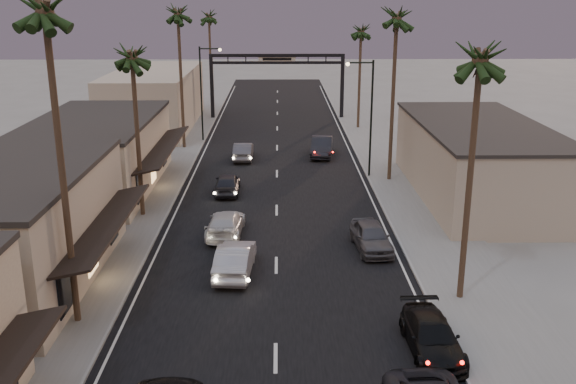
{
  "coord_description": "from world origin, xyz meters",
  "views": [
    {
      "loc": [
        0.16,
        -3.08,
        13.64
      ],
      "look_at": [
        0.69,
        32.98,
        2.5
      ],
      "focal_mm": 40.0,
      "sensor_mm": 36.0,
      "label": 1
    }
  ],
  "objects_px": {
    "streetlight_left": "(204,86)",
    "palm_lb": "(44,1)",
    "streetlight_right": "(368,109)",
    "palm_rb": "(397,12)",
    "curbside_black": "(432,336)",
    "arch": "(277,70)",
    "palm_ra": "(481,50)",
    "palm_rc": "(361,27)",
    "oncoming_silver": "(235,259)",
    "palm_ld": "(178,9)",
    "palm_far": "(209,13)",
    "palm_lc": "(131,50)"
  },
  "relations": [
    {
      "from": "streetlight_left",
      "to": "palm_lb",
      "type": "relative_size",
      "value": 0.59
    },
    {
      "from": "streetlight_right",
      "to": "palm_rb",
      "type": "distance_m",
      "value": 7.35
    },
    {
      "from": "palm_rb",
      "to": "curbside_black",
      "type": "relative_size",
      "value": 3.01
    },
    {
      "from": "arch",
      "to": "palm_ra",
      "type": "height_order",
      "value": "palm_ra"
    },
    {
      "from": "palm_rc",
      "to": "oncoming_silver",
      "type": "xyz_separation_m",
      "value": [
        -10.69,
        -36.98,
        -9.68
      ]
    },
    {
      "from": "palm_ra",
      "to": "curbside_black",
      "type": "height_order",
      "value": "palm_ra"
    },
    {
      "from": "palm_rb",
      "to": "oncoming_silver",
      "type": "xyz_separation_m",
      "value": [
        -10.69,
        -16.98,
        -11.62
      ]
    },
    {
      "from": "palm_rb",
      "to": "curbside_black",
      "type": "height_order",
      "value": "palm_rb"
    },
    {
      "from": "streetlight_right",
      "to": "palm_ld",
      "type": "distance_m",
      "value": 19.78
    },
    {
      "from": "palm_ra",
      "to": "streetlight_left",
      "type": "bearing_deg",
      "value": 114.54
    },
    {
      "from": "streetlight_left",
      "to": "palm_ra",
      "type": "height_order",
      "value": "palm_ra"
    },
    {
      "from": "streetlight_right",
      "to": "palm_rc",
      "type": "xyz_separation_m",
      "value": [
        1.68,
        19.0,
        5.14
      ]
    },
    {
      "from": "oncoming_silver",
      "to": "arch",
      "type": "bearing_deg",
      "value": -88.72
    },
    {
      "from": "palm_ld",
      "to": "oncoming_silver",
      "type": "bearing_deg",
      "value": -76.89
    },
    {
      "from": "palm_rc",
      "to": "palm_far",
      "type": "distance_m",
      "value": 21.97
    },
    {
      "from": "streetlight_left",
      "to": "palm_ra",
      "type": "relative_size",
      "value": 0.68
    },
    {
      "from": "streetlight_left",
      "to": "palm_ld",
      "type": "bearing_deg",
      "value": -119.25
    },
    {
      "from": "streetlight_right",
      "to": "palm_ra",
      "type": "xyz_separation_m",
      "value": [
        1.68,
        -21.0,
        6.11
      ]
    },
    {
      "from": "palm_lb",
      "to": "curbside_black",
      "type": "bearing_deg",
      "value": -10.01
    },
    {
      "from": "palm_lb",
      "to": "palm_ld",
      "type": "height_order",
      "value": "palm_lb"
    },
    {
      "from": "arch",
      "to": "streetlight_right",
      "type": "relative_size",
      "value": 1.69
    },
    {
      "from": "streetlight_left",
      "to": "palm_rb",
      "type": "bearing_deg",
      "value": -42.05
    },
    {
      "from": "streetlight_right",
      "to": "palm_lc",
      "type": "xyz_separation_m",
      "value": [
        -15.52,
        -9.0,
        5.14
      ]
    },
    {
      "from": "palm_rc",
      "to": "palm_ld",
      "type": "bearing_deg",
      "value": -152.38
    },
    {
      "from": "streetlight_right",
      "to": "palm_far",
      "type": "relative_size",
      "value": 0.68
    },
    {
      "from": "palm_ld",
      "to": "palm_rc",
      "type": "bearing_deg",
      "value": 27.62
    },
    {
      "from": "arch",
      "to": "palm_ld",
      "type": "xyz_separation_m",
      "value": [
        -8.6,
        -15.0,
        6.88
      ]
    },
    {
      "from": "streetlight_right",
      "to": "palm_far",
      "type": "height_order",
      "value": "palm_far"
    },
    {
      "from": "palm_ld",
      "to": "curbside_black",
      "type": "distance_m",
      "value": 40.31
    },
    {
      "from": "oncoming_silver",
      "to": "curbside_black",
      "type": "height_order",
      "value": "oncoming_silver"
    },
    {
      "from": "streetlight_right",
      "to": "streetlight_left",
      "type": "relative_size",
      "value": 1.0
    },
    {
      "from": "palm_ld",
      "to": "palm_far",
      "type": "height_order",
      "value": "palm_ld"
    },
    {
      "from": "palm_lb",
      "to": "streetlight_right",
      "type": "bearing_deg",
      "value": 55.99
    },
    {
      "from": "arch",
      "to": "palm_lc",
      "type": "height_order",
      "value": "palm_lc"
    },
    {
      "from": "palm_lb",
      "to": "palm_lc",
      "type": "bearing_deg",
      "value": 90.0
    },
    {
      "from": "arch",
      "to": "palm_lb",
      "type": "xyz_separation_m",
      "value": [
        -8.6,
        -48.0,
        7.85
      ]
    },
    {
      "from": "oncoming_silver",
      "to": "curbside_black",
      "type": "xyz_separation_m",
      "value": [
        8.29,
        -7.63,
        -0.11
      ]
    },
    {
      "from": "palm_lc",
      "to": "oncoming_silver",
      "type": "relative_size",
      "value": 2.54
    },
    {
      "from": "streetlight_left",
      "to": "palm_ra",
      "type": "bearing_deg",
      "value": -65.46
    },
    {
      "from": "streetlight_right",
      "to": "oncoming_silver",
      "type": "height_order",
      "value": "streetlight_right"
    },
    {
      "from": "streetlight_left",
      "to": "palm_far",
      "type": "relative_size",
      "value": 0.68
    },
    {
      "from": "palm_ra",
      "to": "oncoming_silver",
      "type": "height_order",
      "value": "palm_ra"
    },
    {
      "from": "palm_rb",
      "to": "palm_rc",
      "type": "height_order",
      "value": "palm_rb"
    },
    {
      "from": "streetlight_left",
      "to": "curbside_black",
      "type": "xyz_separation_m",
      "value": [
        13.12,
        -38.61,
        -4.64
      ]
    },
    {
      "from": "palm_ld",
      "to": "palm_rb",
      "type": "relative_size",
      "value": 1.0
    },
    {
      "from": "streetlight_right",
      "to": "palm_ld",
      "type": "relative_size",
      "value": 0.63
    },
    {
      "from": "palm_lc",
      "to": "streetlight_left",
      "type": "bearing_deg",
      "value": 85.63
    },
    {
      "from": "arch",
      "to": "oncoming_silver",
      "type": "xyz_separation_m",
      "value": [
        -2.09,
        -42.98,
        -4.74
      ]
    },
    {
      "from": "arch",
      "to": "streetlight_left",
      "type": "distance_m",
      "value": 13.85
    },
    {
      "from": "palm_lc",
      "to": "palm_far",
      "type": "distance_m",
      "value": 42.01
    }
  ]
}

